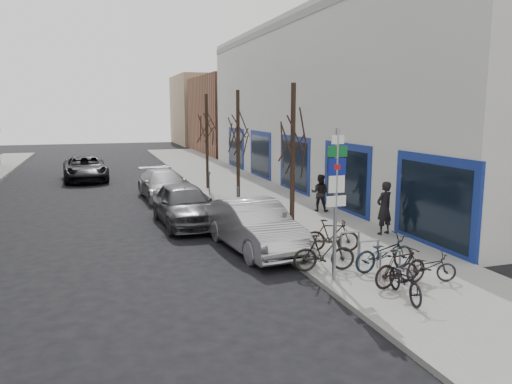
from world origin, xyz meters
TOP-DOWN VIEW (x-y plane):
  - ground at (0.00, 0.00)m, footprint 120.00×120.00m
  - sidewalk_east at (4.50, 10.00)m, footprint 5.00×70.00m
  - commercial_building at (17.00, 16.00)m, footprint 20.00×32.00m
  - brick_building_far at (13.00, 40.00)m, footprint 12.00×14.00m
  - tan_building_far at (13.50, 55.00)m, footprint 13.00×12.00m
  - highway_sign_pole at (2.40, -0.01)m, footprint 0.55×0.10m
  - bike_rack at (3.80, 0.60)m, footprint 0.66×2.26m
  - tree_near at (2.60, 3.50)m, footprint 1.80×1.80m
  - tree_mid at (2.60, 10.00)m, footprint 1.80×1.80m
  - tree_far at (2.60, 16.50)m, footprint 1.80×1.80m
  - meter_front at (2.15, 3.00)m, footprint 0.10×0.08m
  - meter_mid at (2.15, 8.50)m, footprint 0.10×0.08m
  - meter_back at (2.15, 14.00)m, footprint 0.10×0.08m
  - bike_near_left at (3.44, -1.73)m, footprint 0.82×1.83m
  - bike_near_right at (3.81, -0.99)m, footprint 1.78×0.78m
  - bike_mid_curb at (4.11, 0.27)m, footprint 2.01×0.78m
  - bike_mid_inner at (2.47, 0.76)m, footprint 1.85×0.87m
  - bike_far_curb at (4.70, -0.87)m, footprint 1.59×0.96m
  - bike_far_inner at (3.55, 2.44)m, footprint 1.84×1.10m
  - parked_car_front at (1.40, 3.86)m, footprint 2.36×5.26m
  - parked_car_mid at (-0.20, 8.22)m, footprint 2.27×5.12m
  - parked_car_back at (-0.20, 14.42)m, footprint 2.46×5.38m
  - lane_car at (-4.20, 22.90)m, footprint 3.03×5.98m
  - pedestrian_near at (6.37, 3.90)m, footprint 0.81×0.65m
  - pedestrian_far at (5.93, 8.41)m, footprint 0.75×0.70m

SIDE VIEW (x-z plane):
  - ground at x=0.00m, z-range 0.00..0.00m
  - sidewalk_east at x=4.50m, z-range 0.00..0.15m
  - bike_far_curb at x=4.70m, z-range 0.15..1.08m
  - bike_rack at x=3.80m, z-range 0.24..1.07m
  - bike_near_right at x=3.81m, z-range 0.15..1.19m
  - bike_far_inner at x=3.55m, z-range 0.15..1.22m
  - bike_near_left at x=3.44m, z-range 0.15..1.23m
  - bike_mid_inner at x=2.47m, z-range 0.15..1.23m
  - bike_mid_curb at x=4.11m, z-range 0.15..1.35m
  - parked_car_back at x=-0.20m, z-range 0.00..1.53m
  - lane_car at x=-4.20m, z-range 0.00..1.62m
  - parked_car_front at x=1.40m, z-range 0.00..1.67m
  - parked_car_mid at x=-0.20m, z-range 0.00..1.71m
  - meter_front at x=2.15m, z-range 0.28..1.55m
  - meter_mid at x=2.15m, z-range 0.28..1.55m
  - meter_back at x=2.15m, z-range 0.28..1.55m
  - pedestrian_far at x=5.93m, z-range 0.15..1.83m
  - pedestrian_near at x=6.37m, z-range 0.15..2.10m
  - highway_sign_pole at x=2.40m, z-range 0.36..4.56m
  - brick_building_far at x=13.00m, z-range 0.00..8.00m
  - tree_near at x=2.60m, z-range 1.35..6.85m
  - tree_mid at x=2.60m, z-range 1.35..6.85m
  - tree_far at x=2.60m, z-range 1.35..6.85m
  - tan_building_far at x=13.50m, z-range 0.00..9.00m
  - commercial_building at x=17.00m, z-range 0.00..10.00m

